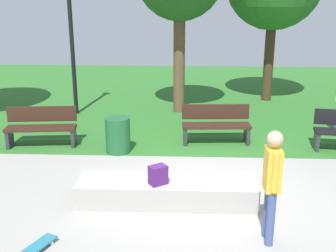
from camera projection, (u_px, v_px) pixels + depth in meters
ground_plane at (207, 192)px, 7.52m from camera, size 28.00×28.00×0.00m
grass_lawn at (197, 94)px, 15.02m from camera, size 26.60×12.28×0.01m
concrete_ledge at (167, 191)px, 7.12m from camera, size 3.02×0.79×0.40m
backpack_on_ledge at (158, 175)px, 6.88m from camera, size 0.34×0.32×0.32m
skater_performing_trick at (272, 179)px, 5.77m from camera, size 0.22×0.43×1.66m
skateboard_by_ledge at (33, 250)px, 5.72m from camera, size 0.50×0.81×0.08m
park_bench_far_left at (41, 126)px, 9.73m from camera, size 1.64×0.63×0.91m
park_bench_by_oak at (216, 123)px, 9.92m from camera, size 1.63×0.57×0.91m
lamp_post at (71, 22)px, 11.72m from camera, size 0.28×0.28×4.41m
trash_bin at (118, 135)px, 9.35m from camera, size 0.55×0.55×0.80m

